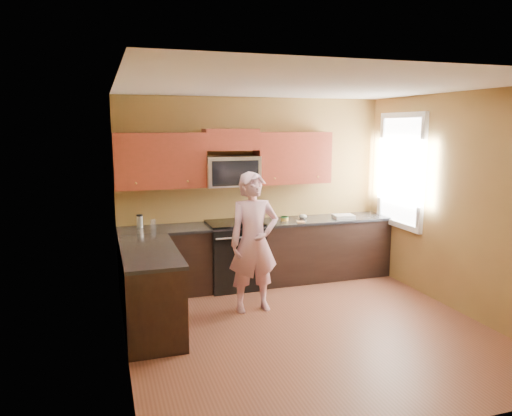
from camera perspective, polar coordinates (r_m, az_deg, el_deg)
name	(u,v)px	position (r m, az deg, el deg)	size (l,w,h in m)	color
floor	(308,328)	(5.70, 6.15, -14.02)	(4.00, 4.00, 0.00)	brown
ceiling	(312,86)	(5.24, 6.70, 14.16)	(4.00, 4.00, 0.00)	white
wall_back	(254,190)	(7.15, -0.21, 2.16)	(4.00, 4.00, 0.00)	brown
wall_front	(427,260)	(3.62, 19.63, -5.84)	(4.00, 4.00, 0.00)	brown
wall_left	(121,224)	(4.84, -15.69, -1.81)	(4.00, 4.00, 0.00)	brown
wall_right	(459,204)	(6.39, 22.98, 0.49)	(4.00, 4.00, 0.00)	brown
cabinet_back_run	(261,254)	(7.05, 0.54, -5.49)	(4.00, 0.60, 0.88)	black
cabinet_left_run	(150,290)	(5.68, -12.48, -9.52)	(0.60, 1.60, 0.88)	black
countertop_back	(261,223)	(6.93, 0.57, -1.84)	(4.00, 0.62, 0.04)	black
countertop_left	(149,251)	(5.55, -12.55, -5.02)	(0.62, 1.60, 0.04)	black
stove	(235,254)	(6.90, -2.55, -5.53)	(0.76, 0.65, 0.95)	black
microwave	(232,186)	(6.83, -2.90, 2.65)	(0.76, 0.40, 0.42)	silver
upper_cab_left	(161,188)	(6.68, -11.20, 2.32)	(1.22, 0.33, 0.75)	maroon
upper_cab_right	(292,183)	(7.17, 4.31, 2.96)	(1.12, 0.33, 0.75)	maroon
upper_cab_over_mw	(231,140)	(6.82, -3.02, 8.11)	(0.76, 0.33, 0.30)	maroon
window	(401,171)	(7.28, 16.84, 4.26)	(0.06, 1.06, 1.66)	white
woman	(254,242)	(5.94, -0.27, -4.11)	(0.64, 0.42, 1.74)	#D2698B
frying_pan	(246,224)	(6.64, -1.19, -1.92)	(0.28, 0.49, 0.06)	black
butter_tub	(285,221)	(7.04, 3.40, -1.52)	(0.11, 0.11, 0.08)	gold
toast_slice	(301,222)	(6.93, 5.34, -1.66)	(0.11, 0.11, 0.01)	#B27F47
napkin_a	(242,223)	(6.73, -1.70, -1.76)	(0.11, 0.12, 0.06)	silver
napkin_b	(303,216)	(7.22, 5.59, -1.00)	(0.12, 0.13, 0.07)	silver
dish_towel	(343,216)	(7.35, 10.34, -0.99)	(0.30, 0.24, 0.05)	silver
travel_mug	(140,228)	(6.74, -13.59, -2.29)	(0.08, 0.08, 0.18)	silver
glass_b	(153,224)	(6.64, -12.10, -1.87)	(0.07, 0.07, 0.12)	silver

